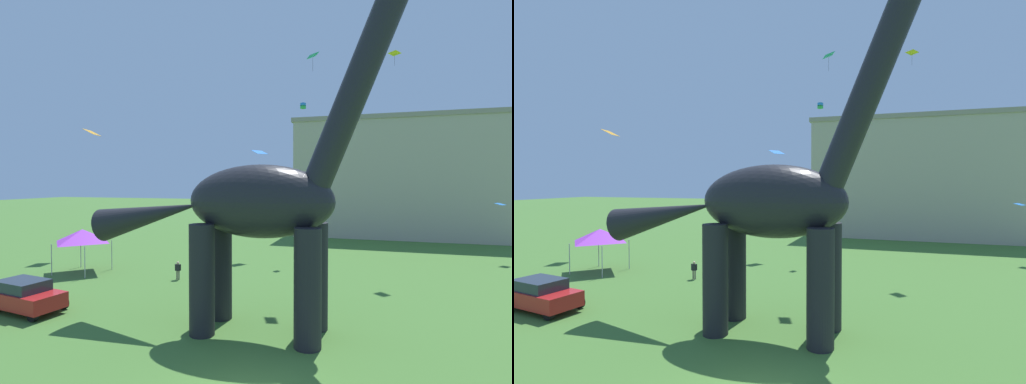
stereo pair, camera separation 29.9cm
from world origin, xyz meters
TOP-DOWN VIEW (x-y plane):
  - dinosaur_sculpture at (-1.17, 5.38)m, footprint 14.47×3.07m
  - parked_sedan_left at (-12.74, 4.38)m, footprint 4.42×2.40m
  - person_photographer at (-8.58, 12.12)m, footprint 0.44×0.19m
  - festival_canopy_tent at (-15.86, 11.96)m, footprint 3.15×3.15m
  - kite_far_left at (-5.95, 21.68)m, footprint 1.36×1.47m
  - kite_mid_center at (12.92, 24.74)m, footprint 0.98×1.01m
  - kite_apex at (-20.13, 18.13)m, footprint 1.29×1.65m
  - kite_drifting at (4.77, 20.29)m, footprint 0.97×0.98m
  - kite_mid_left at (-0.21, 13.70)m, footprint 0.86×0.99m
  - kite_trailing at (-2.37, 22.46)m, footprint 0.46×0.46m
  - background_building_block at (6.14, 39.04)m, footprint 23.70×11.35m

SIDE VIEW (x-z plane):
  - person_photographer at x=-8.58m, z-range 0.12..1.29m
  - parked_sedan_left at x=-12.74m, z-range 0.03..1.58m
  - festival_canopy_tent at x=-15.86m, z-range 1.04..4.04m
  - kite_mid_center at x=12.92m, z-range 4.45..4.59m
  - dinosaur_sculpture at x=-1.17m, z-range -2.09..13.03m
  - background_building_block at x=6.14m, z-range 0.01..13.57m
  - kite_far_left at x=-5.95m, z-range 8.63..8.98m
  - kite_apex at x=-20.13m, z-range 10.32..10.84m
  - kite_trailing at x=-2.37m, z-range 12.43..12.92m
  - kite_mid_left at x=-0.21m, z-range 13.42..14.49m
  - kite_drifting at x=4.77m, z-range 15.20..16.18m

